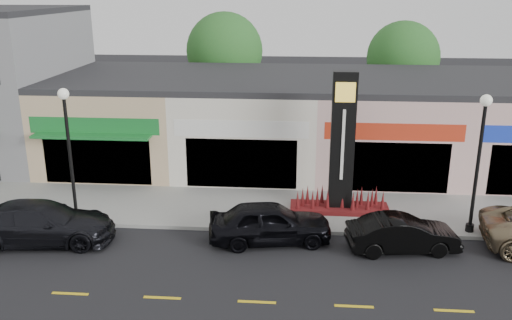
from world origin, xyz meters
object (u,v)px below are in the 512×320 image
object	(u,v)px
pylon_sign	(341,164)
lamp_east_near	(480,151)
car_dark_sedan	(41,223)
lamp_west_near	(69,141)
car_black_conv	(403,234)
car_black_sedan	(270,223)

from	to	relation	value
pylon_sign	lamp_east_near	bearing A→B (deg)	-18.75
pylon_sign	car_dark_sedan	bearing A→B (deg)	-162.26
lamp_west_near	car_black_conv	xyz separation A→B (m)	(13.09, -1.60, -2.81)
lamp_west_near	car_dark_sedan	distance (m)	3.38
pylon_sign	car_black_sedan	size ratio (longest dim) A/B	1.29
car_black_sedan	car_black_conv	world-z (taller)	car_black_sedan
car_black_sedan	lamp_east_near	bearing A→B (deg)	-90.38
lamp_west_near	lamp_east_near	xyz separation A→B (m)	(16.00, 0.00, 0.00)
lamp_west_near	car_black_sedan	world-z (taller)	lamp_west_near
car_dark_sedan	lamp_east_near	bearing A→B (deg)	-89.38
lamp_west_near	pylon_sign	xyz separation A→B (m)	(11.00, 1.70, -1.20)
lamp_east_near	pylon_sign	distance (m)	5.42
pylon_sign	car_black_conv	world-z (taller)	pylon_sign
pylon_sign	car_black_sedan	world-z (taller)	pylon_sign
lamp_west_near	car_dark_sedan	bearing A→B (deg)	-104.96
lamp_west_near	car_black_sedan	xyz separation A→B (m)	(8.17, -1.25, -2.68)
lamp_east_near	pylon_sign	bearing A→B (deg)	161.25
lamp_west_near	pylon_sign	size ratio (longest dim) A/B	0.91
lamp_east_near	car_black_sedan	bearing A→B (deg)	-170.95
pylon_sign	car_black_conv	xyz separation A→B (m)	(2.09, -3.30, -1.60)
lamp_west_near	car_black_sedan	size ratio (longest dim) A/B	1.17
car_black_sedan	car_black_conv	bearing A→B (deg)	-103.55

